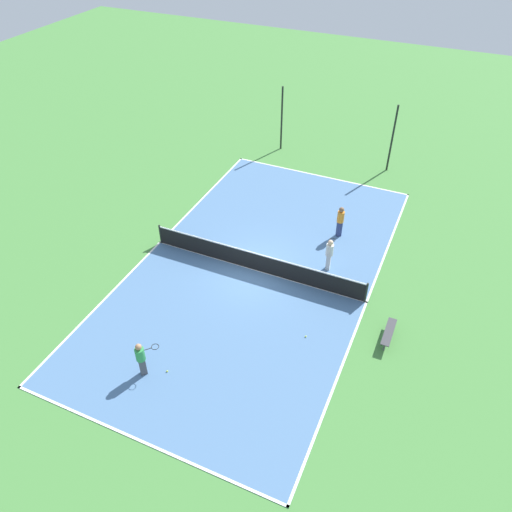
# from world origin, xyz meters

# --- Properties ---
(ground_plane) EXTENTS (80.00, 80.00, 0.00)m
(ground_plane) POSITION_xyz_m (0.00, 0.00, 0.00)
(ground_plane) COLOR #47843D
(court_surface) EXTENTS (11.05, 19.87, 0.02)m
(court_surface) POSITION_xyz_m (0.00, 0.00, 0.01)
(court_surface) COLOR #4C729E
(court_surface) RESTS_ON ground_plane
(tennis_net) EXTENTS (10.85, 0.10, 1.10)m
(tennis_net) POSITION_xyz_m (0.00, 0.00, 0.58)
(tennis_net) COLOR black
(tennis_net) RESTS_ON court_surface
(bench) EXTENTS (0.36, 1.63, 0.45)m
(bench) POSITION_xyz_m (6.80, -1.77, 0.39)
(bench) COLOR #333338
(bench) RESTS_ON ground_plane
(player_far_green) EXTENTS (0.87, 0.91, 1.66)m
(player_far_green) POSITION_xyz_m (-1.49, -7.39, 0.98)
(player_far_green) COLOR #4C4C51
(player_far_green) RESTS_ON court_surface
(player_center_orange) EXTENTS (0.51, 0.51, 1.76)m
(player_center_orange) POSITION_xyz_m (2.85, 4.34, 1.04)
(player_center_orange) COLOR navy
(player_center_orange) RESTS_ON court_surface
(player_far_white) EXTENTS (0.44, 0.97, 1.73)m
(player_far_white) POSITION_xyz_m (3.15, 1.52, 1.02)
(player_far_white) COLOR white
(player_far_white) RESTS_ON court_surface
(tennis_ball_midcourt) EXTENTS (0.07, 0.07, 0.07)m
(tennis_ball_midcourt) POSITION_xyz_m (3.65, -3.09, 0.06)
(tennis_ball_midcourt) COLOR #CCE033
(tennis_ball_midcourt) RESTS_ON court_surface
(tennis_ball_left_sideline) EXTENTS (0.07, 0.07, 0.07)m
(tennis_ball_left_sideline) POSITION_xyz_m (-0.70, -6.99, 0.06)
(tennis_ball_left_sideline) COLOR #CCE033
(tennis_ball_left_sideline) RESTS_ON court_surface
(fence_post_back_left) EXTENTS (0.12, 0.12, 4.30)m
(fence_post_back_left) POSITION_xyz_m (-3.64, 12.35, 2.15)
(fence_post_back_left) COLOR black
(fence_post_back_left) RESTS_ON ground_plane
(fence_post_back_right) EXTENTS (0.12, 0.12, 4.30)m
(fence_post_back_right) POSITION_xyz_m (3.64, 12.35, 2.15)
(fence_post_back_right) COLOR black
(fence_post_back_right) RESTS_ON ground_plane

